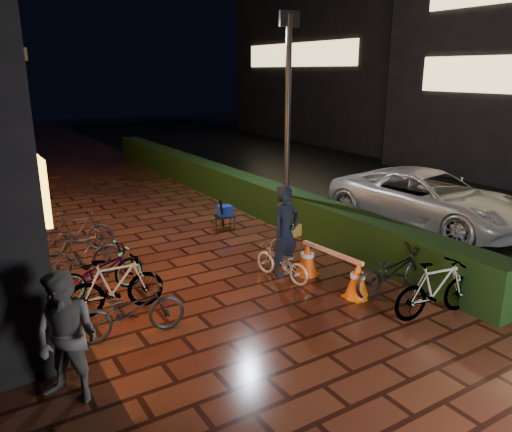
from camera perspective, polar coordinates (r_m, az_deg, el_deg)
ground at (r=8.67m, az=3.40°, el=-12.24°), size 80.00×80.00×0.00m
asphalt_road at (r=17.97m, az=17.77°, el=2.22°), size 11.00×60.00×0.01m
hedge at (r=16.56m, az=-3.26°, el=3.59°), size 0.70×20.00×1.00m
bystander_person at (r=6.89m, az=-20.84°, el=-12.93°), size 1.09×1.10×1.79m
van at (r=14.48m, az=19.00°, el=1.92°), size 3.28×5.74×1.51m
far_buildings at (r=26.93m, az=23.34°, el=20.05°), size 9.08×31.00×14.00m
lamp_post_hedge at (r=12.73m, az=3.64°, el=11.26°), size 0.53×0.16×5.50m
lamp_post_sf at (r=14.18m, az=-24.61°, el=8.51°), size 0.44×0.23×4.67m
cyclist at (r=10.08m, az=3.20°, el=-3.41°), size 0.80×1.46×1.99m
traffic_barrier at (r=10.05m, az=8.58°, el=-5.91°), size 0.59×1.84×0.74m
cart_assembly at (r=13.40m, az=-3.60°, el=0.44°), size 0.58×0.51×0.94m
parked_bikes_storefront at (r=10.04m, az=-17.51°, el=-5.78°), size 2.00×5.13×1.03m
parked_bikes_hedge at (r=9.61m, az=17.37°, el=-6.83°), size 1.85×1.80×1.03m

